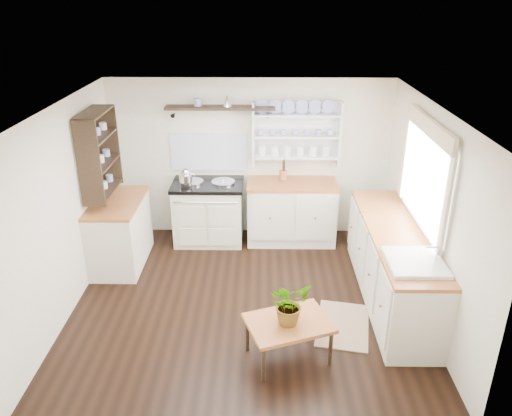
# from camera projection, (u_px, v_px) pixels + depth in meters

# --- Properties ---
(floor) EXTENTS (4.00, 3.80, 0.01)m
(floor) POSITION_uv_depth(u_px,v_px,m) (247.00, 301.00, 5.92)
(floor) COLOR black
(floor) RESTS_ON ground
(wall_back) EXTENTS (4.00, 0.02, 2.30)m
(wall_back) POSITION_uv_depth(u_px,v_px,m) (250.00, 159.00, 7.20)
(wall_back) COLOR beige
(wall_back) RESTS_ON ground
(wall_right) EXTENTS (0.02, 3.80, 2.30)m
(wall_right) POSITION_uv_depth(u_px,v_px,m) (429.00, 214.00, 5.43)
(wall_right) COLOR beige
(wall_right) RESTS_ON ground
(wall_left) EXTENTS (0.02, 3.80, 2.30)m
(wall_left) POSITION_uv_depth(u_px,v_px,m) (64.00, 212.00, 5.48)
(wall_left) COLOR beige
(wall_left) RESTS_ON ground
(ceiling) EXTENTS (4.00, 3.80, 0.01)m
(ceiling) POSITION_uv_depth(u_px,v_px,m) (245.00, 109.00, 5.00)
(ceiling) COLOR white
(ceiling) RESTS_ON wall_back
(window) EXTENTS (0.08, 1.55, 1.22)m
(window) POSITION_uv_depth(u_px,v_px,m) (425.00, 174.00, 5.40)
(window) COLOR white
(window) RESTS_ON wall_right
(aga_cooker) EXTENTS (1.00, 0.70, 0.93)m
(aga_cooker) POSITION_uv_depth(u_px,v_px,m) (209.00, 212.00, 7.18)
(aga_cooker) COLOR silver
(aga_cooker) RESTS_ON floor
(back_cabinets) EXTENTS (1.27, 0.63, 0.90)m
(back_cabinets) POSITION_uv_depth(u_px,v_px,m) (291.00, 211.00, 7.19)
(back_cabinets) COLOR white
(back_cabinets) RESTS_ON floor
(right_cabinets) EXTENTS (0.62, 2.43, 0.90)m
(right_cabinets) POSITION_uv_depth(u_px,v_px,m) (392.00, 264.00, 5.81)
(right_cabinets) COLOR white
(right_cabinets) RESTS_ON floor
(belfast_sink) EXTENTS (0.55, 0.60, 0.45)m
(belfast_sink) POSITION_uv_depth(u_px,v_px,m) (414.00, 273.00, 4.98)
(belfast_sink) COLOR white
(belfast_sink) RESTS_ON right_cabinets
(left_cabinets) EXTENTS (0.62, 1.13, 0.90)m
(left_cabinets) POSITION_uv_depth(u_px,v_px,m) (120.00, 232.00, 6.58)
(left_cabinets) COLOR white
(left_cabinets) RESTS_ON floor
(plate_rack) EXTENTS (1.20, 0.22, 0.90)m
(plate_rack) POSITION_uv_depth(u_px,v_px,m) (296.00, 132.00, 6.99)
(plate_rack) COLOR white
(plate_rack) RESTS_ON wall_back
(high_shelf) EXTENTS (1.50, 0.29, 0.16)m
(high_shelf) POSITION_uv_depth(u_px,v_px,m) (220.00, 108.00, 6.78)
(high_shelf) COLOR black
(high_shelf) RESTS_ON wall_back
(left_shelving) EXTENTS (0.28, 0.80, 1.05)m
(left_shelving) POSITION_uv_depth(u_px,v_px,m) (99.00, 153.00, 6.14)
(left_shelving) COLOR black
(left_shelving) RESTS_ON wall_left
(kettle) EXTENTS (0.18, 0.18, 0.22)m
(kettle) POSITION_uv_depth(u_px,v_px,m) (186.00, 176.00, 6.84)
(kettle) COLOR silver
(kettle) RESTS_ON aga_cooker
(utensil_crock) EXTENTS (0.11, 0.11, 0.13)m
(utensil_crock) POSITION_uv_depth(u_px,v_px,m) (283.00, 175.00, 7.06)
(utensil_crock) COLOR brown
(utensil_crock) RESTS_ON back_cabinets
(center_table) EXTENTS (0.94, 0.81, 0.43)m
(center_table) POSITION_uv_depth(u_px,v_px,m) (289.00, 325.00, 4.87)
(center_table) COLOR brown
(center_table) RESTS_ON floor
(potted_plant) EXTENTS (0.51, 0.50, 0.43)m
(potted_plant) POSITION_uv_depth(u_px,v_px,m) (289.00, 303.00, 4.77)
(potted_plant) COLOR #3F7233
(potted_plant) RESTS_ON center_table
(floor_rug) EXTENTS (0.70, 0.94, 0.02)m
(floor_rug) POSITION_uv_depth(u_px,v_px,m) (343.00, 325.00, 5.49)
(floor_rug) COLOR #856A4D
(floor_rug) RESTS_ON floor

